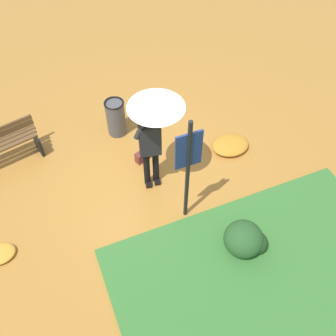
% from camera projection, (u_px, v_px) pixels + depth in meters
% --- Properties ---
extents(ground_plane, '(18.00, 18.00, 0.00)m').
position_uv_depth(ground_plane, '(145.00, 179.00, 7.55)').
color(ground_plane, '#B27A33').
extents(grass_verge, '(4.80, 4.00, 0.05)m').
position_uv_depth(grass_verge, '(280.00, 306.00, 5.91)').
color(grass_verge, '#387533').
rests_on(grass_verge, ground_plane).
extents(person_with_umbrella, '(0.96, 0.96, 2.04)m').
position_uv_depth(person_with_umbrella, '(153.00, 121.00, 6.35)').
color(person_with_umbrella, black).
rests_on(person_with_umbrella, ground_plane).
extents(info_sign_post, '(0.44, 0.07, 2.30)m').
position_uv_depth(info_sign_post, '(188.00, 162.00, 5.92)').
color(info_sign_post, black).
rests_on(info_sign_post, ground_plane).
extents(handbag, '(0.33, 0.23, 0.37)m').
position_uv_depth(handbag, '(142.00, 156.00, 7.77)').
color(handbag, brown).
rests_on(handbag, ground_plane).
extents(park_bench, '(1.42, 0.67, 0.75)m').
position_uv_depth(park_bench, '(3.00, 145.00, 7.57)').
color(park_bench, black).
rests_on(park_bench, ground_plane).
extents(trash_bin, '(0.42, 0.42, 0.83)m').
position_uv_depth(trash_bin, '(116.00, 118.00, 8.07)').
color(trash_bin, '#4C4C51').
rests_on(trash_bin, ground_plane).
extents(shrub_cluster, '(0.73, 0.66, 0.59)m').
position_uv_depth(shrub_cluster, '(246.00, 240.00, 6.37)').
color(shrub_cluster, '#285628').
rests_on(shrub_cluster, ground_plane).
extents(leaf_pile_near_person, '(0.51, 0.41, 0.11)m').
position_uv_depth(leaf_pile_near_person, '(0.00, 254.00, 6.44)').
color(leaf_pile_near_person, gold).
rests_on(leaf_pile_near_person, ground_plane).
extents(leaf_pile_by_bench, '(0.79, 0.63, 0.17)m').
position_uv_depth(leaf_pile_by_bench, '(231.00, 145.00, 8.02)').
color(leaf_pile_by_bench, '#C68428').
rests_on(leaf_pile_by_bench, ground_plane).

